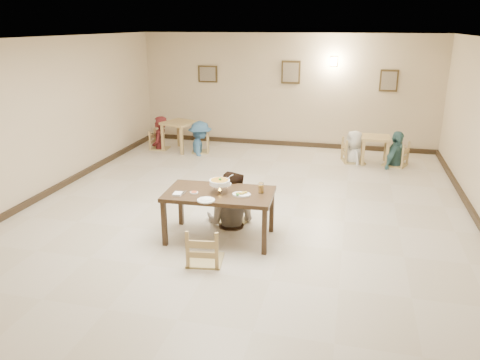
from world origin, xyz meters
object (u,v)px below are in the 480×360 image
(bg_diner_c, at_px, (355,131))
(drink_glass, at_px, (261,188))
(bg_chair_lr, at_px, (200,135))
(bg_chair_rl, at_px, (355,140))
(bg_diner_d, at_px, (398,131))
(bg_chair_ll, at_px, (159,132))
(chair_far, at_px, (233,194))
(bg_table_right, at_px, (375,142))
(main_diner, at_px, (230,172))
(bg_table_left, at_px, (180,127))
(bg_diner_b, at_px, (200,121))
(bg_diner_a, at_px, (158,116))
(main_table, at_px, (219,197))
(bg_chair_rr, at_px, (397,144))
(curry_warmer, at_px, (220,182))
(chair_near, at_px, (204,228))

(bg_diner_c, bearing_deg, drink_glass, -38.23)
(bg_chair_lr, height_order, bg_chair_rl, bg_chair_rl)
(bg_chair_rl, bearing_deg, bg_diner_d, -109.69)
(bg_chair_ll, xyz_separation_m, bg_chair_rl, (5.09, -0.01, 0.07))
(chair_far, xyz_separation_m, bg_table_right, (2.43, 4.20, 0.03))
(main_diner, relative_size, bg_chair_ll, 1.92)
(bg_table_left, distance_m, bg_diner_b, 0.62)
(bg_diner_c, bearing_deg, main_diner, -47.01)
(bg_table_left, relative_size, bg_diner_a, 0.55)
(drink_glass, distance_m, bg_table_right, 5.13)
(bg_diner_d, bearing_deg, bg_table_left, 114.70)
(chair_far, distance_m, bg_chair_ll, 5.28)
(drink_glass, bearing_deg, bg_table_left, 123.13)
(bg_diner_a, distance_m, bg_diner_c, 5.09)
(bg_diner_c, bearing_deg, main_table, -44.42)
(bg_chair_rr, xyz_separation_m, bg_diner_a, (-6.07, 0.10, 0.36))
(chair_far, distance_m, curry_warmer, 0.84)
(curry_warmer, relative_size, bg_chair_rr, 0.33)
(bg_table_right, xyz_separation_m, bg_diner_d, (0.49, -0.06, 0.30))
(chair_far, relative_size, bg_table_left, 1.02)
(bg_chair_lr, relative_size, bg_chair_rr, 0.88)
(bg_table_right, xyz_separation_m, bg_chair_rl, (-0.49, 0.03, 0.01))
(drink_glass, height_order, bg_diner_b, bg_diner_b)
(bg_chair_rl, bearing_deg, chair_near, 146.30)
(main_table, relative_size, curry_warmer, 4.82)
(bg_chair_lr, bearing_deg, curry_warmer, 8.28)
(bg_chair_rl, relative_size, bg_chair_rr, 1.02)
(bg_chair_rl, height_order, bg_diner_b, bg_diner_b)
(bg_table_right, bearing_deg, drink_glass, -111.13)
(bg_chair_ll, bearing_deg, bg_chair_lr, -96.05)
(bg_diner_a, bearing_deg, bg_chair_rr, 80.26)
(bg_diner_a, bearing_deg, bg_chair_ll, -8.79)
(chair_near, xyz_separation_m, curry_warmer, (0.01, 0.77, 0.42))
(bg_chair_ll, xyz_separation_m, bg_chair_lr, (1.17, -0.07, -0.01))
(bg_chair_ll, relative_size, bg_chair_lr, 1.02)
(chair_near, distance_m, bg_diner_d, 6.35)
(drink_glass, bearing_deg, bg_chair_lr, 118.36)
(main_diner, distance_m, drink_glass, 0.79)
(bg_table_left, bearing_deg, bg_chair_ll, -179.10)
(bg_chair_ll, bearing_deg, bg_chair_rl, -92.96)
(bg_diner_b, bearing_deg, bg_chair_rl, -111.62)
(bg_chair_rl, distance_m, bg_diner_a, 5.10)
(chair_far, bearing_deg, bg_chair_rl, 79.09)
(bg_chair_rr, relative_size, bg_diner_c, 0.69)
(bg_chair_ll, xyz_separation_m, bg_diner_d, (6.07, -0.10, 0.35))
(chair_far, bearing_deg, bg_diner_c, 79.09)
(chair_near, relative_size, drink_glass, 6.48)
(drink_glass, distance_m, bg_chair_rr, 5.27)
(chair_near, bearing_deg, bg_diner_d, -125.83)
(main_diner, bearing_deg, chair_far, -99.66)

